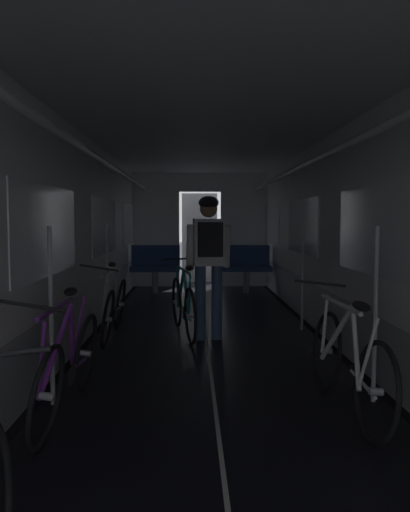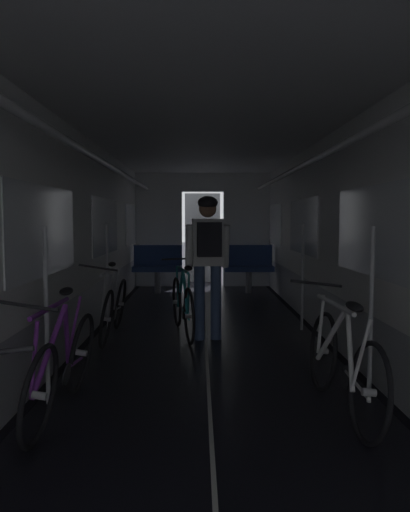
{
  "view_description": "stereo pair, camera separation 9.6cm",
  "coord_description": "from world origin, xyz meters",
  "px_view_note": "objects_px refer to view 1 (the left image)",
  "views": [
    {
      "loc": [
        -0.18,
        -1.75,
        1.45
      ],
      "look_at": [
        0.0,
        4.96,
        0.96
      ],
      "focal_mm": 34.97,
      "sensor_mm": 36.0,
      "label": 1
    },
    {
      "loc": [
        -0.08,
        -1.75,
        1.45
      ],
      "look_at": [
        0.0,
        4.96,
        0.96
      ],
      "focal_mm": 34.97,
      "sensor_mm": 36.0,
      "label": 2
    }
  ],
  "objects_px": {
    "bicycle_silver": "(114,307)",
    "bicycle_teal_in_aisle": "(183,305)",
    "bicycle_purple": "(68,365)",
    "bench_seat_far_left": "(155,264)",
    "bench_seat_far_right": "(246,264)",
    "bicycle_white": "(348,362)",
    "person_cyclist_aisle": "(209,251)"
  },
  "relations": [
    {
      "from": "bicycle_silver",
      "to": "bicycle_teal_in_aisle",
      "type": "bearing_deg",
      "value": 7.77
    },
    {
      "from": "bicycle_purple",
      "to": "bench_seat_far_left",
      "type": "bearing_deg",
      "value": 88.25
    },
    {
      "from": "bicycle_silver",
      "to": "bench_seat_far_right",
      "type": "bearing_deg",
      "value": 61.51
    },
    {
      "from": "bicycle_white",
      "to": "person_cyclist_aisle",
      "type": "xyz_separation_m",
      "value": [
        -0.96,
        2.29,
        0.69
      ]
    },
    {
      "from": "bench_seat_far_left",
      "to": "bench_seat_far_right",
      "type": "distance_m",
      "value": 1.8
    },
    {
      "from": "bench_seat_far_left",
      "to": "person_cyclist_aisle",
      "type": "relative_size",
      "value": 0.57
    },
    {
      "from": "bench_seat_far_right",
      "to": "person_cyclist_aisle",
      "type": "distance_m",
      "value": 4.03
    },
    {
      "from": "bicycle_teal_in_aisle",
      "to": "bicycle_white",
      "type": "bearing_deg",
      "value": -63.46
    },
    {
      "from": "bench_seat_far_right",
      "to": "bicycle_purple",
      "type": "relative_size",
      "value": 0.58
    },
    {
      "from": "bicycle_purple",
      "to": "bicycle_teal_in_aisle",
      "type": "relative_size",
      "value": 1.01
    },
    {
      "from": "bicycle_teal_in_aisle",
      "to": "bicycle_silver",
      "type": "bearing_deg",
      "value": -172.23
    },
    {
      "from": "person_cyclist_aisle",
      "to": "bicycle_teal_in_aisle",
      "type": "relative_size",
      "value": 1.04
    },
    {
      "from": "bench_seat_far_left",
      "to": "bench_seat_far_right",
      "type": "bearing_deg",
      "value": 0.0
    },
    {
      "from": "bicycle_purple",
      "to": "bicycle_silver",
      "type": "xyz_separation_m",
      "value": [
        -0.04,
        2.45,
        0.0
      ]
    },
    {
      "from": "bench_seat_far_right",
      "to": "bicycle_teal_in_aisle",
      "type": "bearing_deg",
      "value": -108.07
    },
    {
      "from": "bench_seat_far_left",
      "to": "bench_seat_far_right",
      "type": "xyz_separation_m",
      "value": [
        1.8,
        0.0,
        0.0
      ]
    },
    {
      "from": "person_cyclist_aisle",
      "to": "bicycle_teal_in_aisle",
      "type": "xyz_separation_m",
      "value": [
        -0.31,
        0.27,
        -0.69
      ]
    },
    {
      "from": "bench_seat_far_right",
      "to": "person_cyclist_aisle",
      "type": "bearing_deg",
      "value": -102.61
    },
    {
      "from": "bicycle_white",
      "to": "bicycle_teal_in_aisle",
      "type": "xyz_separation_m",
      "value": [
        -1.28,
        2.56,
        0.0
      ]
    },
    {
      "from": "person_cyclist_aisle",
      "to": "bicycle_teal_in_aisle",
      "type": "height_order",
      "value": "person_cyclist_aisle"
    },
    {
      "from": "bench_seat_far_right",
      "to": "bicycle_purple",
      "type": "distance_m",
      "value": 6.51
    },
    {
      "from": "bench_seat_far_left",
      "to": "bicycle_white",
      "type": "bearing_deg",
      "value": -72.99
    },
    {
      "from": "bicycle_purple",
      "to": "bicycle_teal_in_aisle",
      "type": "height_order",
      "value": "bicycle_purple"
    },
    {
      "from": "bench_seat_far_left",
      "to": "bicycle_teal_in_aisle",
      "type": "bearing_deg",
      "value": -80.38
    },
    {
      "from": "bicycle_silver",
      "to": "person_cyclist_aisle",
      "type": "relative_size",
      "value": 0.98
    },
    {
      "from": "person_cyclist_aisle",
      "to": "bicycle_purple",
      "type": "bearing_deg",
      "value": -115.91
    },
    {
      "from": "person_cyclist_aisle",
      "to": "bicycle_white",
      "type": "bearing_deg",
      "value": -67.15
    },
    {
      "from": "bench_seat_far_right",
      "to": "bicycle_white",
      "type": "relative_size",
      "value": 0.58
    },
    {
      "from": "bicycle_purple",
      "to": "bicycle_silver",
      "type": "height_order",
      "value": "same"
    },
    {
      "from": "bicycle_purple",
      "to": "bicycle_teal_in_aisle",
      "type": "bearing_deg",
      "value": 72.59
    },
    {
      "from": "bicycle_white",
      "to": "bicycle_teal_in_aisle",
      "type": "relative_size",
      "value": 1.01
    },
    {
      "from": "bench_seat_far_right",
      "to": "bicycle_silver",
      "type": "bearing_deg",
      "value": -118.49
    }
  ]
}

